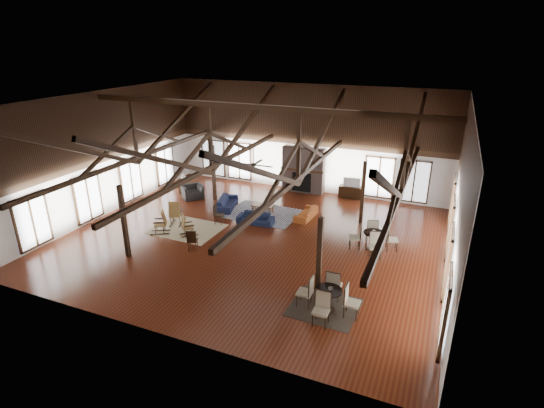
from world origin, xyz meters
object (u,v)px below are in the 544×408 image
at_px(armchair, 192,192).
at_px(coffee_table, 263,206).
at_px(cafe_table_near, 328,296).
at_px(cafe_table_far, 374,237).
at_px(tv_console, 351,192).
at_px(sofa_navy_left, 227,203).
at_px(sofa_navy_front, 256,218).
at_px(sofa_orange, 306,213).

bearing_deg(armchair, coffee_table, -55.34).
xyz_separation_m(armchair, cafe_table_near, (9.76, -7.21, 0.18)).
distance_m(cafe_table_far, tv_console, 6.18).
relative_size(coffee_table, cafe_table_far, 0.54).
height_order(sofa_navy_left, cafe_table_far, cafe_table_far).
xyz_separation_m(sofa_navy_left, armchair, (-2.48, 0.56, 0.08)).
relative_size(sofa_navy_front, tv_console, 1.36).
height_order(coffee_table, tv_console, tv_console).
bearing_deg(coffee_table, sofa_navy_left, -177.85).
bearing_deg(coffee_table, sofa_orange, 5.78).
xyz_separation_m(coffee_table, cafe_table_far, (5.87, -1.80, 0.16)).
bearing_deg(sofa_orange, sofa_navy_front, -48.70).
height_order(armchair, cafe_table_far, cafe_table_far).
relative_size(cafe_table_near, tv_console, 1.62).
bearing_deg(sofa_orange, cafe_table_near, 26.85).
bearing_deg(cafe_table_near, tv_console, 99.10).
height_order(sofa_orange, cafe_table_near, cafe_table_near).
height_order(coffee_table, cafe_table_far, cafe_table_far).
bearing_deg(coffee_table, cafe_table_far, -17.60).
relative_size(sofa_orange, cafe_table_near, 0.82).
distance_m(sofa_navy_left, tv_console, 6.87).
xyz_separation_m(sofa_navy_front, armchair, (-4.68, 1.80, 0.11)).
bearing_deg(cafe_table_near, sofa_navy_front, 133.20).
relative_size(sofa_orange, tv_console, 1.33).
distance_m(armchair, tv_console, 8.77).
bearing_deg(sofa_navy_front, cafe_table_near, -51.03).
distance_m(coffee_table, armchair, 4.48).
bearing_deg(coffee_table, cafe_table_near, -52.36).
bearing_deg(armchair, tv_console, -26.04).
height_order(sofa_navy_front, sofa_orange, sofa_navy_front).
relative_size(sofa_navy_front, cafe_table_near, 0.84).
height_order(sofa_navy_front, coffee_table, sofa_navy_front).
bearing_deg(cafe_table_far, sofa_orange, 150.60).
bearing_deg(cafe_table_far, armchair, 167.60).
height_order(cafe_table_near, tv_console, cafe_table_near).
distance_m(sofa_navy_front, cafe_table_far, 5.68).
xyz_separation_m(sofa_orange, coffee_table, (-2.23, -0.25, 0.12)).
bearing_deg(sofa_navy_front, cafe_table_far, -8.99).
distance_m(sofa_navy_left, sofa_orange, 4.22).
height_order(sofa_navy_front, cafe_table_near, cafe_table_near).
xyz_separation_m(cafe_table_near, tv_console, (-1.71, 10.68, -0.22)).
height_order(coffee_table, armchair, armchair).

